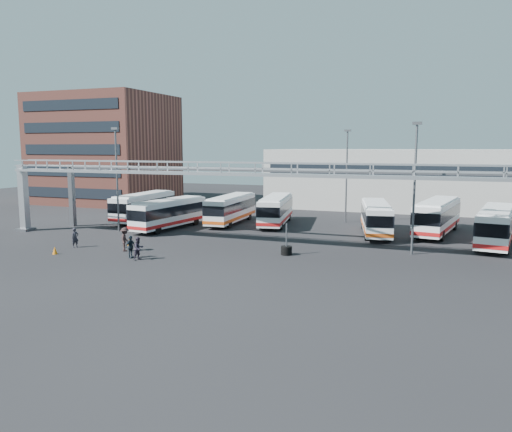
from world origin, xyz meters
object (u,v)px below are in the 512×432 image
(bus_7, at_px, (437,215))
(tire_stack, at_px, (286,250))
(bus_1, at_px, (144,206))
(cone_left, at_px, (55,250))
(bus_4, at_px, (276,209))
(bus_8, at_px, (496,225))
(cone_right, at_px, (130,241))
(light_pole_mid, at_px, (415,181))
(light_pole_back, at_px, (347,171))
(bus_3, at_px, (231,208))
(pedestrian_c, at_px, (125,239))
(pedestrian_b, at_px, (139,248))
(pedestrian_a, at_px, (75,238))
(bus_6, at_px, (376,217))
(pedestrian_d, at_px, (130,247))
(light_pole_left, at_px, (117,174))

(bus_7, height_order, tire_stack, bus_7)
(bus_1, relative_size, cone_left, 16.85)
(bus_4, bearing_deg, bus_8, -21.55)
(cone_left, distance_m, cone_right, 6.10)
(light_pole_mid, relative_size, light_pole_back, 1.00)
(bus_3, height_order, tire_stack, bus_3)
(light_pole_back, distance_m, pedestrian_c, 26.25)
(pedestrian_b, bearing_deg, light_pole_mid, -45.80)
(light_pole_mid, relative_size, pedestrian_a, 6.22)
(bus_4, relative_size, bus_7, 0.94)
(bus_3, distance_m, pedestrian_c, 16.65)
(light_pole_back, relative_size, pedestrian_b, 5.94)
(light_pole_mid, bearing_deg, bus_6, 115.32)
(pedestrian_b, bearing_deg, cone_left, 113.62)
(pedestrian_a, xyz_separation_m, pedestrian_d, (6.66, -1.73, 0.03))
(bus_6, bearing_deg, pedestrian_d, -144.64)
(pedestrian_a, height_order, pedestrian_d, pedestrian_d)
(bus_7, bearing_deg, bus_1, -165.91)
(bus_6, bearing_deg, pedestrian_c, -151.16)
(light_pole_left, distance_m, bus_6, 25.51)
(bus_4, height_order, pedestrian_d, bus_4)
(pedestrian_a, distance_m, cone_right, 4.43)
(bus_7, bearing_deg, bus_4, -170.87)
(light_pole_mid, bearing_deg, bus_7, 80.88)
(bus_8, relative_size, pedestrian_d, 6.41)
(light_pole_left, relative_size, light_pole_mid, 1.00)
(bus_4, height_order, pedestrian_b, bus_4)
(tire_stack, bearing_deg, bus_8, 32.07)
(bus_1, distance_m, bus_6, 25.76)
(bus_8, xyz_separation_m, pedestrian_a, (-32.85, -13.16, -0.97))
(bus_4, distance_m, tire_stack, 15.21)
(bus_8, bearing_deg, cone_left, -145.45)
(light_pole_back, relative_size, pedestrian_d, 6.00)
(light_pole_mid, xyz_separation_m, bus_1, (-29.57, 7.88, -3.99))
(light_pole_mid, xyz_separation_m, tire_stack, (-9.10, -3.64, -5.31))
(pedestrian_d, bearing_deg, tire_stack, -56.33)
(bus_7, distance_m, bus_8, 6.35)
(light_pole_left, height_order, bus_4, light_pole_left)
(pedestrian_c, relative_size, cone_left, 3.14)
(light_pole_back, bearing_deg, tire_stack, -93.38)
(cone_left, bearing_deg, bus_6, 38.71)
(pedestrian_b, height_order, tire_stack, tire_stack)
(bus_6, xyz_separation_m, bus_7, (5.47, 2.23, 0.12))
(light_pole_back, relative_size, cone_right, 14.09)
(light_pole_mid, bearing_deg, pedestrian_a, -164.98)
(bus_8, distance_m, pedestrian_b, 29.50)
(light_pole_mid, height_order, bus_6, light_pole_mid)
(light_pole_back, bearing_deg, pedestrian_a, -129.87)
(bus_8, xyz_separation_m, pedestrian_b, (-25.26, -15.21, -0.93))
(bus_6, height_order, cone_right, bus_6)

